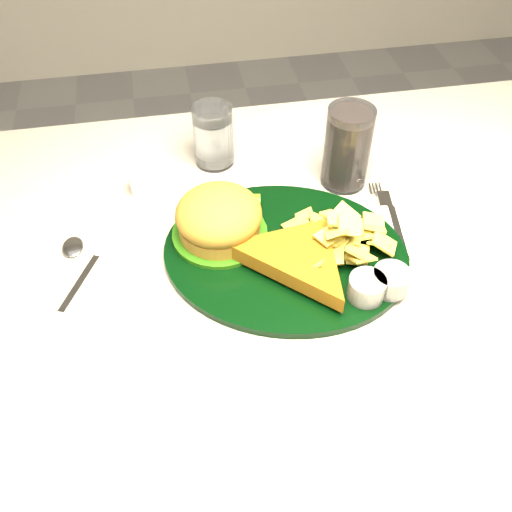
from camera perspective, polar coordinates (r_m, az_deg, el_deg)
The scene contains 8 objects.
ground at distance 1.45m, azimuth 0.96°, elevation -21.01°, with size 4.00×4.00×0.00m, color gray.
table at distance 1.12m, azimuth 1.21°, elevation -13.61°, with size 1.20×0.80×0.75m, color #A49F94, non-canonical shape.
dinner_plate at distance 0.79m, azimuth 3.02°, elevation 1.95°, with size 0.35×0.29×0.08m, color black, non-canonical shape.
water_glass at distance 0.95m, azimuth -4.29°, elevation 11.90°, with size 0.07×0.07×0.10m, color silver.
cola_glass at distance 0.91m, azimuth 9.11°, elevation 10.66°, with size 0.07×0.07×0.13m, color black.
fork_napkin at distance 0.87m, azimuth 13.83°, elevation 2.67°, with size 0.12×0.15×0.01m, color silver, non-canonical shape.
spoon at distance 0.81m, azimuth -17.27°, elevation -2.49°, with size 0.04×0.14×0.01m, color silver, non-canonical shape.
ramekin at distance 0.93m, azimuth -11.12°, elevation 7.10°, with size 0.04×0.04×0.03m, color white.
Camera 1 is at (-0.12, -0.54, 1.34)m, focal length 40.00 mm.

